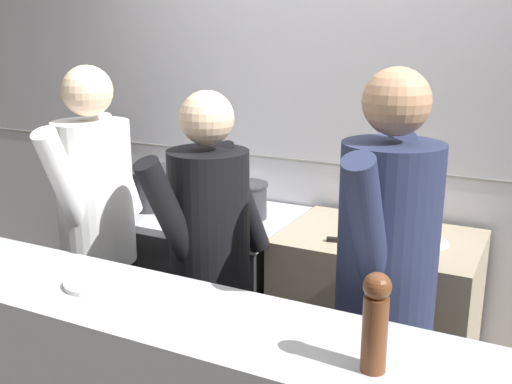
{
  "coord_description": "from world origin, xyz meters",
  "views": [
    {
      "loc": [
        1.16,
        -1.72,
        1.87
      ],
      "look_at": [
        -0.02,
        0.6,
        1.15
      ],
      "focal_mm": 42.0,
      "sensor_mm": 36.0,
      "label": 1
    }
  ],
  "objects": [
    {
      "name": "stock_pot",
      "position": [
        -0.82,
        0.89,
        1.01
      ],
      "size": [
        0.31,
        0.31,
        0.22
      ],
      "color": "#2D2D33",
      "rests_on": "oven_range"
    },
    {
      "name": "sauce_pot",
      "position": [
        -0.26,
        0.95,
        0.99
      ],
      "size": [
        0.24,
        0.24,
        0.19
      ],
      "color": "#2D2D33",
      "rests_on": "oven_range"
    },
    {
      "name": "oven_range",
      "position": [
        -0.54,
        0.93,
        0.45
      ],
      "size": [
        1.05,
        0.71,
        0.89
      ],
      "color": "#232326",
      "rests_on": "ground_plane"
    },
    {
      "name": "prep_counter",
      "position": [
        0.48,
        0.93,
        0.45
      ],
      "size": [
        0.92,
        0.65,
        0.91
      ],
      "color": "gray",
      "rests_on": "ground_plane"
    },
    {
      "name": "chef_head_cook",
      "position": [
        -0.71,
        0.32,
        0.95
      ],
      "size": [
        0.39,
        0.75,
        1.71
      ],
      "rotation": [
        0.0,
        0.0,
        0.14
      ],
      "color": "black",
      "rests_on": "ground_plane"
    },
    {
      "name": "plated_dish_main",
      "position": [
        -0.22,
        -0.24,
        1.0
      ],
      "size": [
        0.23,
        0.23,
        0.02
      ],
      "color": "white",
      "rests_on": "pass_counter"
    },
    {
      "name": "pepper_mill",
      "position": [
        0.8,
        -0.34,
        1.14
      ],
      "size": [
        0.07,
        0.07,
        0.28
      ],
      "color": "brown",
      "rests_on": "pass_counter"
    },
    {
      "name": "chef_line",
      "position": [
        0.68,
        0.26,
        0.97
      ],
      "size": [
        0.38,
        0.76,
        1.75
      ],
      "rotation": [
        0.0,
        0.0,
        -0.07
      ],
      "color": "black",
      "rests_on": "ground_plane"
    },
    {
      "name": "mixing_bowl_steel",
      "position": [
        0.66,
        0.94,
        0.95
      ],
      "size": [
        0.26,
        0.26,
        0.08
      ],
      "color": "#B7BABF",
      "rests_on": "prep_counter"
    },
    {
      "name": "chef_sous",
      "position": [
        -0.06,
        0.27,
        0.91
      ],
      "size": [
        0.41,
        0.71,
        1.63
      ],
      "rotation": [
        0.0,
        0.0,
        -0.26
      ],
      "color": "black",
      "rests_on": "ground_plane"
    },
    {
      "name": "wall_back_tiled",
      "position": [
        0.0,
        1.33,
        1.3
      ],
      "size": [
        8.0,
        0.06,
        2.6
      ],
      "color": "silver",
      "rests_on": "ground_plane"
    },
    {
      "name": "chefs_knife",
      "position": [
        0.41,
        0.78,
        0.92
      ],
      "size": [
        0.35,
        0.11,
        0.02
      ],
      "color": "#B7BABF",
      "rests_on": "prep_counter"
    }
  ]
}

